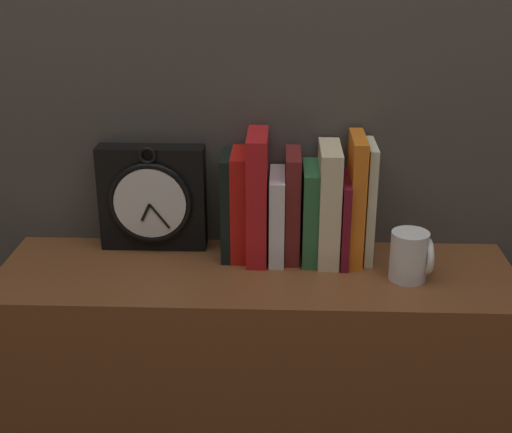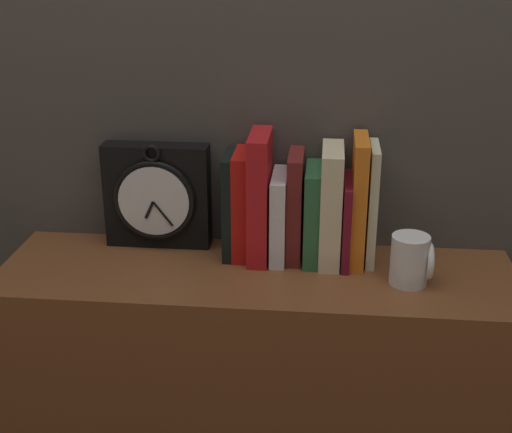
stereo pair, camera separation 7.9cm
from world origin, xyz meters
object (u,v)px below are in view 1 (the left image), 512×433
(book_slot6_cream, at_px, (329,204))
(mug, at_px, (411,256))
(clock, at_px, (152,198))
(book_slot3_white, at_px, (277,216))
(book_slot5_green, at_px, (310,213))
(book_slot7_maroon, at_px, (344,219))
(book_slot8_orange, at_px, (356,199))
(book_slot2_red, at_px, (258,197))
(book_slot0_black, at_px, (227,205))
(book_slot9_cream, at_px, (369,201))
(book_slot1_red, at_px, (240,204))
(book_slot4_maroon, at_px, (293,205))

(book_slot6_cream, distance_m, mug, 0.19)
(book_slot6_cream, relative_size, mug, 2.43)
(clock, height_order, book_slot3_white, clock)
(book_slot5_green, height_order, book_slot7_maroon, book_slot5_green)
(book_slot5_green, xyz_separation_m, mug, (0.19, -0.09, -0.05))
(book_slot7_maroon, xyz_separation_m, book_slot8_orange, (0.02, 0.00, 0.04))
(book_slot2_red, height_order, book_slot3_white, book_slot2_red)
(clock, height_order, book_slot0_black, clock)
(clock, relative_size, book_slot9_cream, 0.95)
(book_slot8_orange, height_order, book_slot9_cream, book_slot8_orange)
(book_slot7_maroon, height_order, mug, book_slot7_maroon)
(book_slot3_white, xyz_separation_m, book_slot7_maroon, (0.13, -0.00, -0.00))
(book_slot1_red, height_order, book_slot9_cream, book_slot9_cream)
(book_slot5_green, bearing_deg, book_slot0_black, 177.26)
(book_slot0_black, height_order, book_slot2_red, book_slot2_red)
(book_slot3_white, xyz_separation_m, book_slot9_cream, (0.18, 0.01, 0.03))
(book_slot3_white, xyz_separation_m, book_slot5_green, (0.07, 0.00, 0.01))
(book_slot3_white, xyz_separation_m, book_slot6_cream, (0.10, -0.00, 0.03))
(book_slot6_cream, relative_size, book_slot9_cream, 0.98)
(book_slot0_black, xyz_separation_m, book_slot1_red, (0.03, -0.00, 0.00))
(clock, xyz_separation_m, book_slot4_maroon, (0.29, -0.03, -0.00))
(book_slot3_white, relative_size, book_slot7_maroon, 1.02)
(book_slot9_cream, bearing_deg, book_slot0_black, 179.75)
(clock, distance_m, book_slot7_maroon, 0.39)
(book_slot6_cream, bearing_deg, book_slot7_maroon, -2.09)
(clock, xyz_separation_m, book_slot1_red, (0.18, -0.03, -0.00))
(book_slot5_green, distance_m, book_slot6_cream, 0.04)
(book_slot2_red, height_order, book_slot8_orange, book_slot2_red)
(book_slot0_black, relative_size, book_slot4_maroon, 0.98)
(book_slot0_black, relative_size, book_slot8_orange, 0.84)
(book_slot4_maroon, height_order, book_slot7_maroon, book_slot4_maroon)
(book_slot6_cream, bearing_deg, book_slot3_white, 178.14)
(book_slot1_red, distance_m, mug, 0.35)
(clock, height_order, book_slot9_cream, book_slot9_cream)
(book_slot0_black, xyz_separation_m, book_slot5_green, (0.17, -0.01, -0.01))
(book_slot1_red, height_order, book_slot8_orange, book_slot8_orange)
(book_slot2_red, xyz_separation_m, book_slot7_maroon, (0.17, -0.00, -0.04))
(book_slot0_black, bearing_deg, book_slot3_white, -4.92)
(book_slot5_green, bearing_deg, book_slot1_red, 177.00)
(book_slot4_maroon, relative_size, book_slot8_orange, 0.86)
(clock, xyz_separation_m, book_slot6_cream, (0.36, -0.04, 0.01))
(book_slot1_red, xyz_separation_m, book_slot7_maroon, (0.21, -0.01, -0.02))
(book_slot0_black, xyz_separation_m, mug, (0.35, -0.10, -0.06))
(book_slot8_orange, bearing_deg, book_slot9_cream, 14.68)
(mug, bearing_deg, clock, 165.94)
(clock, relative_size, book_slot7_maroon, 1.32)
(book_slot0_black, distance_m, book_slot7_maroon, 0.23)
(book_slot1_red, distance_m, book_slot6_cream, 0.18)
(book_slot0_black, height_order, book_slot3_white, book_slot0_black)
(book_slot2_red, relative_size, mug, 2.68)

